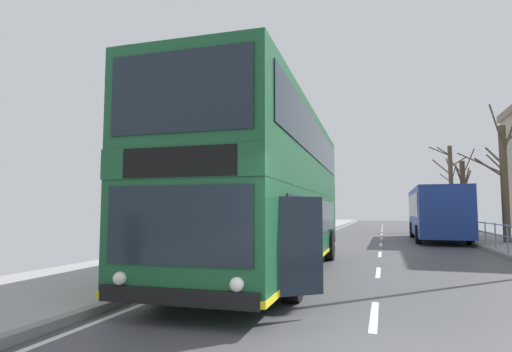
# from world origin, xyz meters

# --- Properties ---
(double_decker_bus_main) EXTENTS (3.51, 10.92, 4.31)m
(double_decker_bus_main) POSITION_xyz_m (-2.77, 6.32, 2.26)
(double_decker_bus_main) COLOR #19512D
(double_decker_bus_main) RESTS_ON ground
(background_bus_far_lane) EXTENTS (2.69, 9.17, 2.91)m
(background_bus_far_lane) POSITION_xyz_m (3.03, 20.86, 1.60)
(background_bus_far_lane) COLOR navy
(background_bus_far_lane) RESTS_ON ground
(bare_tree_far_00) EXTENTS (2.73, 1.80, 7.03)m
(bare_tree_far_00) POSITION_xyz_m (5.48, 32.30, 3.80)
(bare_tree_far_00) COLOR brown
(bare_tree_far_00) RESTS_ON ground
(bare_tree_far_01) EXTENTS (3.08, 2.63, 6.64)m
(bare_tree_far_01) POSITION_xyz_m (5.84, 18.36, 3.23)
(bare_tree_far_01) COLOR brown
(bare_tree_far_01) RESTS_ON ground
(bare_tree_far_02) EXTENTS (1.42, 2.92, 5.68)m
(bare_tree_far_02) POSITION_xyz_m (5.56, 27.31, 2.85)
(bare_tree_far_02) COLOR #4C3D2D
(bare_tree_far_02) RESTS_ON ground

